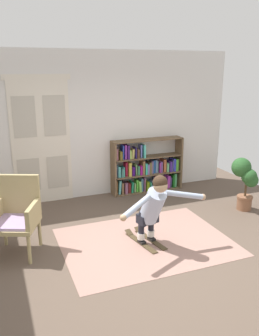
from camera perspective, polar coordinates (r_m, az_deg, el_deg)
ground_plane at (r=5.19m, az=2.47°, el=-13.56°), size 7.20×7.20×0.00m
back_wall at (r=7.05m, az=-6.01°, el=6.90°), size 6.00×0.10×2.90m
double_door at (r=6.84m, az=-14.19°, el=4.33°), size 1.22×0.05×2.45m
rug at (r=5.46m, az=2.68°, el=-11.90°), size 2.52×1.89×0.01m
bookshelf at (r=7.43m, az=2.66°, el=-0.23°), size 1.55×0.30×1.13m
wicker_chair at (r=5.21m, az=-18.01°, el=-7.12°), size 0.79×0.79×1.10m
potted_plant at (r=6.69m, az=18.26°, el=-1.49°), size 0.44×0.47×1.00m
skis_pair at (r=5.48m, az=2.51°, el=-11.60°), size 0.41×0.80×0.07m
person_skier at (r=5.05m, az=3.95°, el=-6.03°), size 1.45×0.75×1.07m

